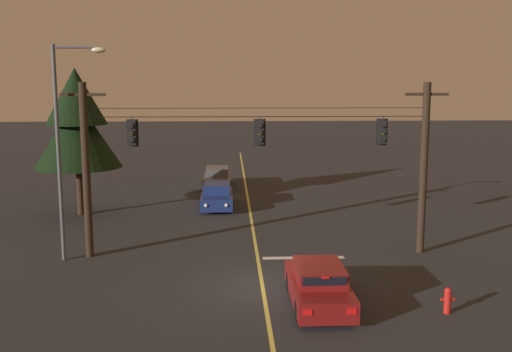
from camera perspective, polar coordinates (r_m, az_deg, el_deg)
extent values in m
plane|color=#28282B|center=(21.24, 0.64, -10.72)|extent=(180.00, 180.00, 0.00)
cube|color=#D1C64C|center=(30.83, -0.43, -4.40)|extent=(0.14, 60.00, 0.01)
cube|color=silver|center=(24.64, 4.64, -7.92)|extent=(3.40, 0.36, 0.01)
cylinder|color=#2D2116|center=(24.92, -16.20, 0.45)|extent=(0.32, 0.32, 7.22)
cube|color=#2D2116|center=(24.67, -16.52, 7.60)|extent=(1.80, 0.12, 0.12)
cylinder|color=slate|center=(24.67, -16.49, 6.79)|extent=(0.12, 0.12, 0.18)
cylinder|color=#2D2116|center=(25.57, 16.00, 0.67)|extent=(0.32, 0.32, 7.22)
cube|color=#2D2116|center=(25.32, 16.31, 7.64)|extent=(1.80, 0.12, 0.12)
cylinder|color=slate|center=(25.33, 16.27, 6.85)|extent=(0.12, 0.12, 0.18)
cylinder|color=black|center=(24.03, 0.11, 5.80)|extent=(14.01, 0.03, 0.03)
cylinder|color=black|center=(24.01, 0.11, 6.63)|extent=(14.01, 0.02, 0.02)
cylinder|color=black|center=(24.32, -12.03, 5.43)|extent=(0.04, 0.04, 0.18)
cube|color=black|center=(24.37, -11.98, 4.09)|extent=(0.32, 0.26, 0.96)
cube|color=black|center=(24.51, -11.93, 4.12)|extent=(0.48, 0.03, 1.12)
sphere|color=#380A0A|center=(24.19, -12.07, 4.74)|extent=(0.17, 0.17, 0.17)
cylinder|color=black|center=(24.14, -12.08, 4.83)|extent=(0.20, 0.10, 0.20)
sphere|color=orange|center=(24.21, -12.04, 4.06)|extent=(0.17, 0.17, 0.17)
cylinder|color=black|center=(24.17, -12.06, 4.15)|extent=(0.20, 0.10, 0.20)
sphere|color=black|center=(24.23, -12.02, 3.38)|extent=(0.17, 0.17, 0.17)
cylinder|color=black|center=(24.19, -12.04, 3.47)|extent=(0.20, 0.10, 0.20)
cylinder|color=black|center=(24.04, 0.38, 5.58)|extent=(0.04, 0.04, 0.18)
cube|color=black|center=(24.08, 0.38, 4.23)|extent=(0.32, 0.26, 0.96)
cube|color=black|center=(24.22, 0.36, 4.26)|extent=(0.48, 0.03, 1.12)
sphere|color=#380A0A|center=(23.90, 0.40, 4.88)|extent=(0.17, 0.17, 0.17)
cylinder|color=black|center=(23.85, 0.41, 4.98)|extent=(0.20, 0.10, 0.20)
sphere|color=orange|center=(23.92, 0.40, 4.20)|extent=(0.17, 0.17, 0.17)
cylinder|color=black|center=(23.88, 0.41, 4.29)|extent=(0.20, 0.10, 0.20)
sphere|color=black|center=(23.95, 0.40, 3.51)|extent=(0.17, 0.17, 0.17)
cylinder|color=black|center=(23.90, 0.41, 3.60)|extent=(0.20, 0.10, 0.20)
cylinder|color=black|center=(24.84, 12.27, 5.49)|extent=(0.04, 0.04, 0.18)
cube|color=black|center=(24.88, 12.23, 4.18)|extent=(0.32, 0.26, 0.96)
cube|color=black|center=(25.02, 12.14, 4.21)|extent=(0.48, 0.03, 1.12)
sphere|color=#380A0A|center=(24.70, 12.34, 4.81)|extent=(0.17, 0.17, 0.17)
cylinder|color=black|center=(24.66, 12.37, 4.90)|extent=(0.20, 0.10, 0.20)
sphere|color=orange|center=(24.72, 12.32, 4.15)|extent=(0.17, 0.17, 0.17)
cylinder|color=black|center=(24.68, 12.35, 4.24)|extent=(0.20, 0.10, 0.20)
sphere|color=black|center=(24.75, 12.30, 3.48)|extent=(0.17, 0.17, 0.17)
cylinder|color=black|center=(24.71, 12.33, 3.57)|extent=(0.20, 0.10, 0.20)
cube|color=maroon|center=(19.62, 6.09, -10.91)|extent=(1.80, 4.30, 0.68)
cube|color=maroon|center=(19.31, 6.18, -9.33)|extent=(1.51, 2.15, 0.54)
cube|color=black|center=(20.19, 5.77, -8.49)|extent=(1.40, 0.21, 0.48)
cube|color=black|center=(18.32, 6.69, -10.37)|extent=(1.37, 0.18, 0.46)
cylinder|color=black|center=(20.83, 3.33, -10.21)|extent=(0.22, 0.64, 0.64)
cylinder|color=black|center=(21.05, 7.69, -10.07)|extent=(0.22, 0.64, 0.64)
cylinder|color=black|center=(18.36, 4.22, -12.96)|extent=(0.22, 0.64, 0.64)
cylinder|color=black|center=(18.60, 9.19, -12.74)|extent=(0.22, 0.64, 0.64)
cube|color=red|center=(17.50, 5.04, -13.09)|extent=(0.28, 0.03, 0.18)
cube|color=red|center=(17.71, 9.31, -12.89)|extent=(0.28, 0.03, 0.18)
cube|color=red|center=(18.14, 6.76, -9.80)|extent=(0.24, 0.04, 0.06)
cube|color=navy|center=(34.16, -3.82, -2.22)|extent=(1.80, 4.30, 0.68)
cube|color=navy|center=(34.17, -3.83, -1.17)|extent=(1.51, 2.15, 0.54)
cube|color=black|center=(33.25, -3.86, -1.46)|extent=(1.40, 0.21, 0.48)
cube|color=black|center=(35.21, -3.79, -0.87)|extent=(1.37, 0.18, 0.46)
cylinder|color=black|center=(32.89, -2.48, -2.98)|extent=(0.22, 0.64, 0.64)
cylinder|color=black|center=(32.92, -5.24, -3.00)|extent=(0.22, 0.64, 0.64)
cylinder|color=black|center=(35.50, -2.50, -2.08)|extent=(0.22, 0.64, 0.64)
cylinder|color=black|center=(35.53, -5.05, -2.10)|extent=(0.22, 0.64, 0.64)
sphere|color=white|center=(32.02, -2.90, -2.87)|extent=(0.20, 0.20, 0.20)
sphere|color=white|center=(32.04, -4.89, -2.88)|extent=(0.20, 0.20, 0.20)
cube|color=#4C4C51|center=(40.59, -3.79, -0.41)|extent=(1.80, 4.30, 0.68)
cube|color=#4C4C51|center=(40.61, -3.79, 0.47)|extent=(1.51, 2.15, 0.54)
cube|color=black|center=(39.68, -3.82, 0.27)|extent=(1.40, 0.21, 0.48)
cube|color=black|center=(41.66, -3.77, 0.69)|extent=(1.37, 0.18, 0.46)
cylinder|color=black|center=(39.30, -2.67, -0.99)|extent=(0.22, 0.64, 0.64)
cylinder|color=black|center=(39.33, -4.98, -1.01)|extent=(0.22, 0.64, 0.64)
cylinder|color=black|center=(41.92, -2.67, -0.35)|extent=(0.22, 0.64, 0.64)
cylinder|color=black|center=(41.96, -4.83, -0.37)|extent=(0.22, 0.64, 0.64)
sphere|color=white|center=(38.43, -3.02, -0.85)|extent=(0.20, 0.20, 0.20)
sphere|color=white|center=(38.45, -4.68, -0.86)|extent=(0.20, 0.20, 0.20)
cylinder|color=#4C4F54|center=(24.66, -18.66, 1.94)|extent=(0.16, 0.16, 8.67)
cylinder|color=#4C4F54|center=(24.29, -17.09, 11.89)|extent=(1.80, 0.10, 0.10)
ellipsoid|color=beige|center=(24.09, -15.08, 11.76)|extent=(0.56, 0.30, 0.22)
cylinder|color=#332316|center=(33.46, -16.76, -1.12)|extent=(0.36, 0.36, 2.98)
cone|color=black|center=(33.08, -17.00, 4.01)|extent=(4.66, 4.66, 3.73)
cone|color=black|center=(32.98, -17.16, 7.44)|extent=(3.26, 3.26, 3.03)
cylinder|color=red|center=(19.80, 18.13, -11.63)|extent=(0.22, 0.22, 0.70)
sphere|color=red|center=(19.67, 18.18, -10.59)|extent=(0.22, 0.22, 0.22)
cylinder|color=red|center=(19.71, 17.70, -11.39)|extent=(0.12, 0.09, 0.09)
cylinder|color=red|center=(19.82, 18.58, -11.32)|extent=(0.12, 0.09, 0.09)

